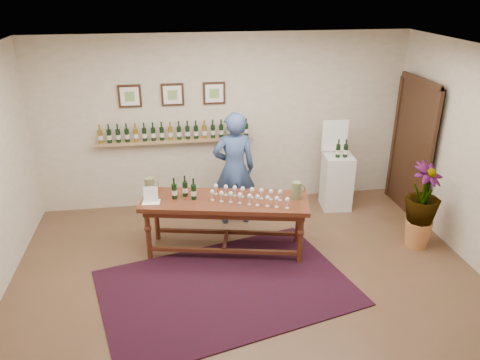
{
  "coord_description": "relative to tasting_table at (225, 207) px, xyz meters",
  "views": [
    {
      "loc": [
        -0.87,
        -4.78,
        3.55
      ],
      "look_at": [
        0.0,
        0.8,
        1.1
      ],
      "focal_mm": 35.0,
      "sensor_mm": 36.0,
      "label": 1
    }
  ],
  "objects": [
    {
      "name": "ground",
      "position": [
        0.2,
        -0.87,
        -0.68
      ],
      "size": [
        6.0,
        6.0,
        0.0
      ],
      "primitive_type": "plane",
      "color": "brown",
      "rests_on": "ground"
    },
    {
      "name": "room_shell",
      "position": [
        2.31,
        0.98,
        0.44
      ],
      "size": [
        6.0,
        6.0,
        6.0
      ],
      "color": "beige",
      "rests_on": "ground"
    },
    {
      "name": "rug",
      "position": [
        -0.1,
        -0.88,
        -0.67
      ],
      "size": [
        3.4,
        2.68,
        0.02
      ],
      "primitive_type": "cube",
      "rotation": [
        0.0,
        0.0,
        0.25
      ],
      "color": "#420B0B",
      "rests_on": "ground"
    },
    {
      "name": "tasting_table",
      "position": [
        0.0,
        0.0,
        0.0
      ],
      "size": [
        2.35,
        1.17,
        0.8
      ],
      "rotation": [
        0.0,
        0.0,
        -0.21
      ],
      "color": "#441F11",
      "rests_on": "ground"
    },
    {
      "name": "table_glasses",
      "position": [
        0.27,
        -0.08,
        0.2
      ],
      "size": [
        1.18,
        0.68,
        0.16
      ],
      "primitive_type": null,
      "rotation": [
        0.0,
        0.0,
        -0.38
      ],
      "color": "silver",
      "rests_on": "tasting_table"
    },
    {
      "name": "table_bottles",
      "position": [
        -0.53,
        0.15,
        0.28
      ],
      "size": [
        0.34,
        0.24,
        0.33
      ],
      "primitive_type": null,
      "rotation": [
        0.0,
        0.0,
        -0.22
      ],
      "color": "black",
      "rests_on": "tasting_table"
    },
    {
      "name": "pitcher_left",
      "position": [
        -1.0,
        0.32,
        0.24
      ],
      "size": [
        0.18,
        0.18,
        0.25
      ],
      "primitive_type": null,
      "rotation": [
        0.0,
        0.0,
        -0.14
      ],
      "color": "#666D43",
      "rests_on": "tasting_table"
    },
    {
      "name": "pitcher_right",
      "position": [
        0.96,
        -0.12,
        0.24
      ],
      "size": [
        0.19,
        0.19,
        0.24
      ],
      "primitive_type": null,
      "rotation": [
        0.0,
        0.0,
        -0.31
      ],
      "color": "#666D43",
      "rests_on": "tasting_table"
    },
    {
      "name": "menu_card",
      "position": [
        -0.98,
        0.08,
        0.23
      ],
      "size": [
        0.25,
        0.19,
        0.21
      ],
      "primitive_type": "cube",
      "rotation": [
        0.0,
        0.0,
        -0.11
      ],
      "color": "white",
      "rests_on": "tasting_table"
    },
    {
      "name": "display_pedestal",
      "position": [
        1.99,
        1.08,
        -0.22
      ],
      "size": [
        0.5,
        0.5,
        0.91
      ],
      "primitive_type": "cube",
      "rotation": [
        0.0,
        0.0,
        -0.09
      ],
      "color": "silver",
      "rests_on": "ground"
    },
    {
      "name": "pedestal_bottles",
      "position": [
        2.0,
        1.02,
        0.39
      ],
      "size": [
        0.31,
        0.11,
        0.31
      ],
      "primitive_type": null,
      "rotation": [
        0.0,
        0.0,
        -0.09
      ],
      "color": "black",
      "rests_on": "display_pedestal"
    },
    {
      "name": "info_sign",
      "position": [
        1.96,
        1.25,
        0.52
      ],
      "size": [
        0.42,
        0.06,
        0.57
      ],
      "primitive_type": "cube",
      "rotation": [
        0.0,
        0.0,
        -0.09
      ],
      "color": "white",
      "rests_on": "display_pedestal"
    },
    {
      "name": "potted_plant",
      "position": [
        2.72,
        -0.3,
        -0.04
      ],
      "size": [
        0.78,
        0.78,
        1.08
      ],
      "rotation": [
        0.0,
        0.0,
        0.52
      ],
      "color": "#C17840",
      "rests_on": "ground"
    },
    {
      "name": "person",
      "position": [
        0.25,
        0.84,
        0.21
      ],
      "size": [
        0.66,
        0.44,
        1.77
      ],
      "primitive_type": "imported",
      "rotation": [
        0.0,
        0.0,
        3.16
      ],
      "color": "#354D7D",
      "rests_on": "ground"
    }
  ]
}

